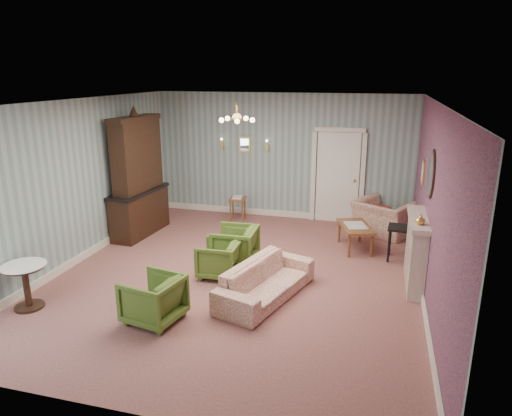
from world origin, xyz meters
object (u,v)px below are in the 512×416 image
(olive_chair_a, at_px, (153,297))
(fireplace, at_px, (416,251))
(olive_chair_c, at_px, (235,244))
(dresser, at_px, (137,173))
(olive_chair_b, at_px, (219,257))
(side_table_black, at_px, (399,244))
(pedestal_table, at_px, (27,286))
(sofa_chintz, at_px, (266,275))
(wingback_chair, at_px, (384,212))
(coffee_table, at_px, (355,237))

(olive_chair_a, bearing_deg, fireplace, 132.48)
(olive_chair_c, xyz_separation_m, dresser, (-2.44, 1.05, 0.94))
(olive_chair_a, distance_m, olive_chair_b, 1.69)
(olive_chair_c, bearing_deg, olive_chair_b, -12.43)
(dresser, bearing_deg, olive_chair_c, -19.09)
(side_table_black, distance_m, pedestal_table, 6.24)
(olive_chair_b, relative_size, olive_chair_c, 0.88)
(olive_chair_b, relative_size, side_table_black, 1.05)
(fireplace, distance_m, side_table_black, 1.05)
(olive_chair_a, relative_size, sofa_chintz, 0.38)
(fireplace, height_order, pedestal_table, fireplace)
(olive_chair_a, height_order, sofa_chintz, sofa_chintz)
(olive_chair_b, height_order, wingback_chair, wingback_chair)
(sofa_chintz, height_order, side_table_black, sofa_chintz)
(sofa_chintz, relative_size, fireplace, 1.36)
(olive_chair_c, xyz_separation_m, pedestal_table, (-2.44, -2.34, -0.04))
(coffee_table, bearing_deg, olive_chair_b, -138.87)
(dresser, relative_size, side_table_black, 4.08)
(olive_chair_b, bearing_deg, wingback_chair, 136.10)
(olive_chair_c, xyz_separation_m, sofa_chintz, (0.85, -1.10, -0.01))
(wingback_chair, distance_m, dresser, 5.25)
(olive_chair_b, xyz_separation_m, side_table_black, (2.96, 1.52, -0.01))
(coffee_table, height_order, side_table_black, side_table_black)
(olive_chair_b, distance_m, wingback_chair, 3.97)
(wingback_chair, bearing_deg, fireplace, 131.47)
(olive_chair_b, xyz_separation_m, wingback_chair, (2.67, 2.93, 0.15))
(dresser, bearing_deg, fireplace, -7.09)
(olive_chair_b, xyz_separation_m, coffee_table, (2.14, 1.87, -0.09))
(sofa_chintz, xyz_separation_m, fireplace, (2.22, 1.06, 0.21))
(dresser, distance_m, coffee_table, 4.62)
(wingback_chair, distance_m, pedestal_table, 6.88)
(fireplace, bearing_deg, dresser, 168.71)
(olive_chair_b, xyz_separation_m, pedestal_table, (-2.34, -1.78, 0.00))
(wingback_chair, relative_size, dresser, 0.42)
(olive_chair_a, relative_size, fireplace, 0.52)
(wingback_chair, height_order, pedestal_table, wingback_chair)
(olive_chair_a, xyz_separation_m, dresser, (-1.96, 3.26, 0.96))
(olive_chair_b, height_order, sofa_chintz, sofa_chintz)
(olive_chair_c, height_order, pedestal_table, olive_chair_c)
(side_table_black, relative_size, pedestal_table, 0.95)
(dresser, xyz_separation_m, side_table_black, (5.30, -0.10, -1.00))
(olive_chair_c, bearing_deg, sofa_chintz, 35.57)
(sofa_chintz, distance_m, wingback_chair, 3.88)
(dresser, xyz_separation_m, pedestal_table, (0.00, -3.39, -0.98))
(dresser, bearing_deg, olive_chair_a, -54.75)
(olive_chair_c, xyz_separation_m, wingback_chair, (2.57, 2.37, 0.11))
(fireplace, bearing_deg, olive_chair_b, -170.77)
(fireplace, bearing_deg, olive_chair_a, -148.66)
(olive_chair_a, bearing_deg, sofa_chintz, 140.84)
(fireplace, height_order, side_table_black, fireplace)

